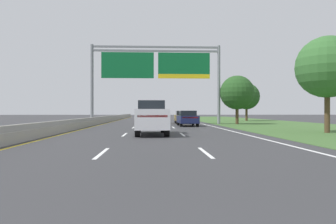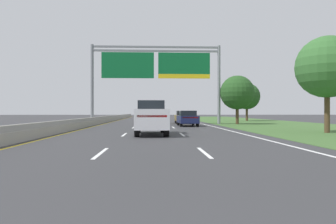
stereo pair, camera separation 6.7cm
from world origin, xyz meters
The scene contains 12 objects.
ground_plane centered at (0.00, 35.00, 0.00)m, with size 220.00×220.00×0.00m, color #333335.
lane_striping centered at (0.00, 34.54, 0.00)m, with size 11.96×106.00×0.01m.
grass_verge_right centered at (13.95, 35.00, 0.01)m, with size 14.00×110.00×0.02m, color #3D602D.
median_barrier_concrete centered at (-6.60, 35.00, 0.35)m, with size 0.60×110.00×0.85m.
overhead_sign_gantry centered at (0.30, 35.77, 6.49)m, with size 15.06×0.42×9.20m.
pickup_truck_white centered at (-0.14, 19.52, 1.07)m, with size 2.14×5.45×2.20m.
car_gold_right_lane_sedan centered at (3.62, 38.02, 0.82)m, with size 1.84×4.41×1.57m.
car_navy_right_lane_sedan centered at (3.46, 31.25, 0.82)m, with size 1.90×4.43×1.57m.
car_darkgreen_centre_lane_sedan centered at (-0.09, 50.67, 0.82)m, with size 1.84×4.41×1.57m.
roadside_tree_near centered at (11.92, 20.36, 4.53)m, with size 4.23×4.23×6.66m.
roadside_tree_mid centered at (9.74, 35.57, 3.68)m, with size 3.96×3.96×5.68m.
roadside_tree_far centered at (14.59, 48.06, 3.86)m, with size 4.10×4.10×5.92m.
Camera 2 is at (0.03, -0.80, 1.48)m, focal length 33.84 mm.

